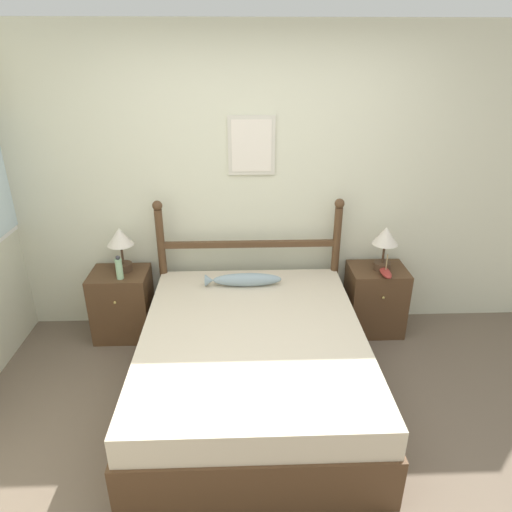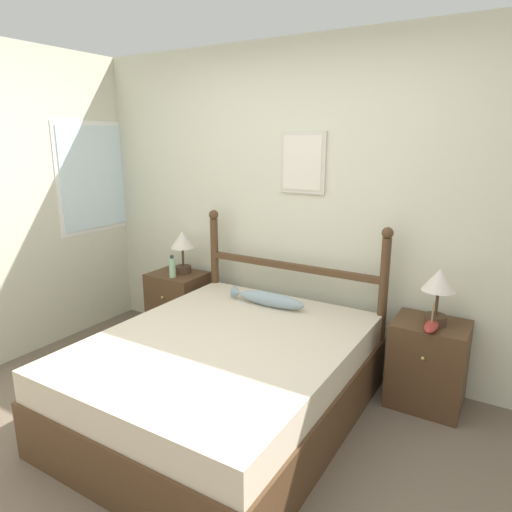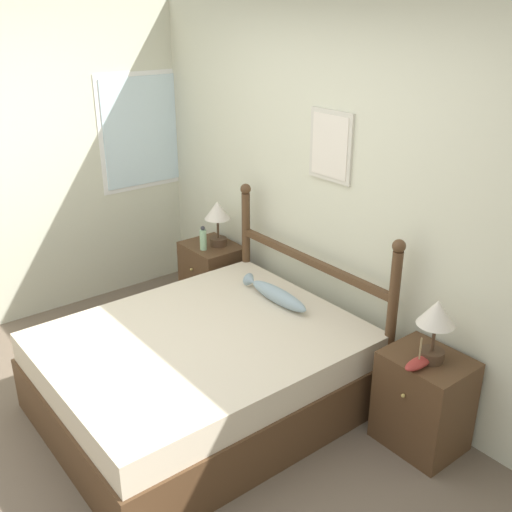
% 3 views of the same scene
% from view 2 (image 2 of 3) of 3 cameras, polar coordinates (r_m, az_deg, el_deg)
% --- Properties ---
extents(ground_plane, '(16.00, 16.00, 0.00)m').
position_cam_2_polar(ground_plane, '(2.81, -10.00, -25.79)').
color(ground_plane, brown).
extents(wall_back, '(6.40, 0.08, 2.55)m').
position_cam_2_polar(wall_back, '(3.66, 7.20, 6.02)').
color(wall_back, beige).
rests_on(wall_back, ground_plane).
extents(bed, '(1.57, 1.94, 0.56)m').
position_cam_2_polar(bed, '(3.12, -3.99, -15.00)').
color(bed, '#4C331E').
rests_on(bed, ground_plane).
extents(headboard, '(1.59, 0.08, 1.21)m').
position_cam_2_polar(headboard, '(3.70, 4.30, -3.43)').
color(headboard, '#4C331E').
rests_on(headboard, ground_plane).
extents(nightstand_left, '(0.48, 0.42, 0.61)m').
position_cam_2_polar(nightstand_left, '(4.34, -9.67, -6.00)').
color(nightstand_left, '#4C331E').
rests_on(nightstand_left, ground_plane).
extents(nightstand_right, '(0.48, 0.42, 0.61)m').
position_cam_2_polar(nightstand_right, '(3.43, 20.64, -12.51)').
color(nightstand_right, '#4C331E').
rests_on(nightstand_right, ground_plane).
extents(table_lamp_left, '(0.22, 0.22, 0.39)m').
position_cam_2_polar(table_lamp_left, '(4.18, -9.19, 1.40)').
color(table_lamp_left, '#422D1E').
rests_on(table_lamp_left, nightstand_left).
extents(table_lamp_right, '(0.22, 0.22, 0.39)m').
position_cam_2_polar(table_lamp_right, '(3.21, 21.86, -3.54)').
color(table_lamp_right, '#422D1E').
rests_on(table_lamp_right, nightstand_right).
extents(bottle, '(0.06, 0.06, 0.21)m').
position_cam_2_polar(bottle, '(4.11, -10.43, -1.34)').
color(bottle, '#99C699').
rests_on(bottle, nightstand_left).
extents(model_boat, '(0.08, 0.22, 0.19)m').
position_cam_2_polar(model_boat, '(3.18, 21.07, -8.17)').
color(model_boat, maroon).
rests_on(model_boat, nightstand_right).
extents(fish_pillow, '(0.63, 0.11, 0.11)m').
position_cam_2_polar(fish_pillow, '(3.51, 1.48, -5.39)').
color(fish_pillow, '#8499A3').
rests_on(fish_pillow, bed).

